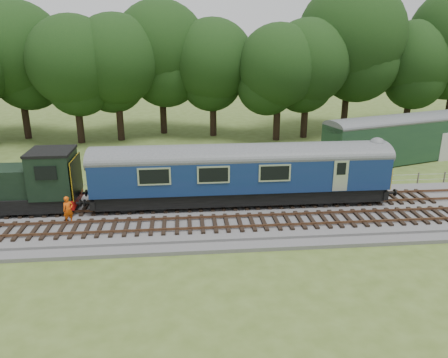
{
  "coord_description": "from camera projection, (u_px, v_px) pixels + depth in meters",
  "views": [
    {
      "loc": [
        1.23,
        -23.94,
        10.6
      ],
      "look_at": [
        3.61,
        1.4,
        2.0
      ],
      "focal_mm": 35.0,
      "sensor_mm": 36.0,
      "label": 1
    }
  ],
  "objects": [
    {
      "name": "tree_line",
      "position": [
        173.0,
        136.0,
        46.62
      ],
      "size": [
        70.0,
        8.0,
        18.0
      ],
      "primitive_type": null,
      "color": "black",
      "rests_on": "ground"
    },
    {
      "name": "ground",
      "position": [
        166.0,
        220.0,
        25.87
      ],
      "size": [
        120.0,
        120.0,
        0.0
      ],
      "primitive_type": "plane",
      "color": "#495C22",
      "rests_on": "ground"
    },
    {
      "name": "track_north",
      "position": [
        166.0,
        205.0,
        27.06
      ],
      "size": [
        67.2,
        2.4,
        0.21
      ],
      "color": "black",
      "rests_on": "ballast"
    },
    {
      "name": "ballast",
      "position": [
        166.0,
        218.0,
        25.81
      ],
      "size": [
        70.0,
        7.0,
        0.35
      ],
      "primitive_type": "cube",
      "color": "#4C4C4F",
      "rests_on": "ground"
    },
    {
      "name": "fence",
      "position": [
        168.0,
        194.0,
        30.11
      ],
      "size": [
        64.0,
        0.12,
        1.0
      ],
      "primitive_type": null,
      "color": "#6B6054",
      "rests_on": "ground"
    },
    {
      "name": "dmu_railcar",
      "position": [
        241.0,
        169.0,
        26.77
      ],
      "size": [
        18.05,
        2.86,
        3.88
      ],
      "color": "black",
      "rests_on": "ground"
    },
    {
      "name": "shunter_loco",
      "position": [
        7.0,
        186.0,
        25.74
      ],
      "size": [
        8.91,
        2.6,
        3.38
      ],
      "color": "black",
      "rests_on": "ground"
    },
    {
      "name": "parked_coach",
      "position": [
        407.0,
        135.0,
        37.09
      ],
      "size": [
        15.71,
        7.34,
        3.99
      ],
      "rotation": [
        0.0,
        0.0,
        0.31
      ],
      "color": "#183521",
      "rests_on": "ground"
    },
    {
      "name": "worker",
      "position": [
        68.0,
        210.0,
        24.38
      ],
      "size": [
        0.7,
        0.63,
        1.6
      ],
      "primitive_type": "imported",
      "rotation": [
        0.0,
        0.0,
        0.55
      ],
      "color": "#E2510B",
      "rests_on": "ballast"
    },
    {
      "name": "track_south",
      "position": [
        164.0,
        225.0,
        24.23
      ],
      "size": [
        67.2,
        2.4,
        0.21
      ],
      "color": "black",
      "rests_on": "ballast"
    },
    {
      "name": "shed",
      "position": [
        345.0,
        140.0,
        39.18
      ],
      "size": [
        4.42,
        4.42,
        2.77
      ],
      "rotation": [
        0.0,
        0.0,
        -0.39
      ],
      "color": "#183521",
      "rests_on": "ground"
    }
  ]
}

